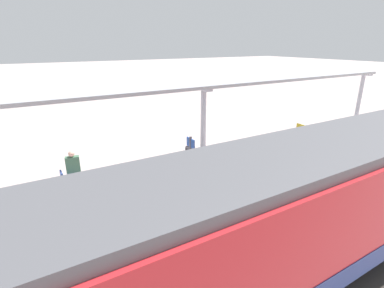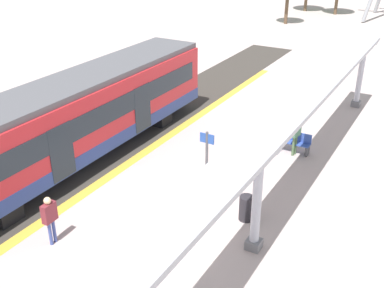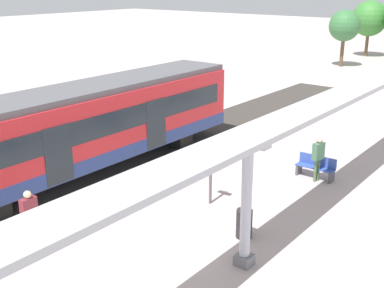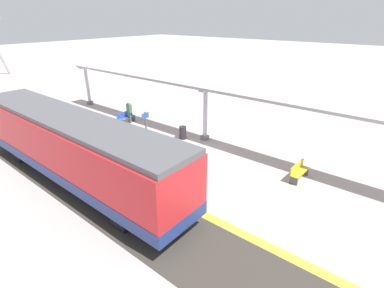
# 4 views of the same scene
# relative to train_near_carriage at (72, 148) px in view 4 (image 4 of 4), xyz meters

# --- Properties ---
(ground_plane) EXTENTS (176.00, 176.00, 0.00)m
(ground_plane) POSITION_rel_train_near_carriage_xyz_m (5.21, -2.14, -1.83)
(ground_plane) COLOR #B1A09C
(tactile_edge_strip) EXTENTS (0.43, 35.19, 0.01)m
(tactile_edge_strip) POSITION_rel_train_near_carriage_xyz_m (1.81, -2.14, -1.83)
(tactile_edge_strip) COLOR gold
(tactile_edge_strip) RESTS_ON ground
(trackbed) EXTENTS (3.20, 47.19, 0.01)m
(trackbed) POSITION_rel_train_near_carriage_xyz_m (-0.00, -2.14, -1.83)
(trackbed) COLOR #38332D
(trackbed) RESTS_ON ground
(train_near_carriage) EXTENTS (2.65, 14.53, 3.48)m
(train_near_carriage) POSITION_rel_train_near_carriage_xyz_m (0.00, 0.00, 0.00)
(train_near_carriage) COLOR red
(train_near_carriage) RESTS_ON ground
(canopy_pillar_second) EXTENTS (1.10, 0.44, 3.51)m
(canopy_pillar_second) POSITION_rel_train_near_carriage_xyz_m (8.38, -1.92, -0.05)
(canopy_pillar_second) COLOR slate
(canopy_pillar_second) RESTS_ON ground
(canopy_pillar_third) EXTENTS (1.10, 0.44, 3.51)m
(canopy_pillar_third) POSITION_rel_train_near_carriage_xyz_m (8.38, 11.77, -0.05)
(canopy_pillar_third) COLOR slate
(canopy_pillar_third) RESTS_ON ground
(canopy_beam) EXTENTS (1.20, 28.32, 0.16)m
(canopy_beam) POSITION_rel_train_near_carriage_xyz_m (8.38, -1.99, 1.75)
(canopy_beam) COLOR #A8AAB2
(canopy_beam) RESTS_ON canopy_pillar_nearest
(bench_near_end) EXTENTS (1.50, 0.44, 0.86)m
(bench_near_end) POSITION_rel_train_near_carriage_xyz_m (7.21, 5.00, -1.39)
(bench_near_end) COLOR #334FA2
(bench_near_end) RESTS_ON ground
(bench_mid_platform) EXTENTS (1.52, 0.51, 0.86)m
(bench_mid_platform) POSITION_rel_train_near_carriage_xyz_m (7.25, -8.76, -1.39)
(bench_mid_platform) COLOR gold
(bench_mid_platform) RESTS_ON ground
(trash_bin) EXTENTS (0.48, 0.48, 0.88)m
(trash_bin) POSITION_rel_train_near_carriage_xyz_m (7.55, -0.64, -1.40)
(trash_bin) COLOR #252328
(trash_bin) RESTS_ON ground
(platform_info_sign) EXTENTS (0.56, 0.10, 2.20)m
(platform_info_sign) POSITION_rel_train_near_carriage_xyz_m (5.40, 0.61, -0.51)
(platform_info_sign) COLOR #4C4C51
(platform_info_sign) RESTS_ON ground
(passenger_waiting_near_edge) EXTENTS (0.22, 0.48, 1.64)m
(passenger_waiting_near_edge) POSITION_rel_train_near_carriage_xyz_m (2.94, -4.75, -0.81)
(passenger_waiting_near_edge) COLOR #3C4B8E
(passenger_waiting_near_edge) RESTS_ON ground
(passenger_by_the_benches) EXTENTS (0.32, 0.54, 1.76)m
(passenger_by_the_benches) POSITION_rel_train_near_carriage_xyz_m (7.39, 4.69, -0.73)
(passenger_by_the_benches) COLOR #4E6B45
(passenger_by_the_benches) RESTS_ON ground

